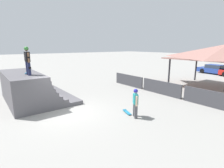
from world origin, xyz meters
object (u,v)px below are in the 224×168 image
Objects in this scene: skateboard_on_deck at (27,73)px; bystander_walking at (135,101)px; skateboard_on_ground at (127,112)px; parked_car_blue at (215,70)px; skater_on_deck at (27,59)px.

skateboard_on_deck is 0.50× the size of bystander_walking.
parked_car_blue is (-3.27, 19.06, 0.54)m from skateboard_on_ground.
skater_on_deck is 2.17× the size of skateboard_on_deck.
skater_on_deck is at bearing 16.62° from skateboard_on_deck.
skater_on_deck reaches higher than skateboard_on_deck.
skater_on_deck is 1.12m from skateboard_on_deck.
skater_on_deck is 23.28m from parked_car_blue.
skateboard_on_deck is 6.78m from skateboard_on_ground.
skateboard_on_ground is at bearing 59.64° from skateboard_on_deck.
skateboard_on_deck reaches higher than parked_car_blue.
bystander_walking is at bearing -71.31° from parked_car_blue.
skater_on_deck is 1.08× the size of bystander_walking.
skateboard_on_ground is (4.44, 4.07, -2.95)m from skater_on_deck.
bystander_walking is 1.13m from skateboard_on_ground.
parked_car_blue reaches higher than skateboard_on_ground.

